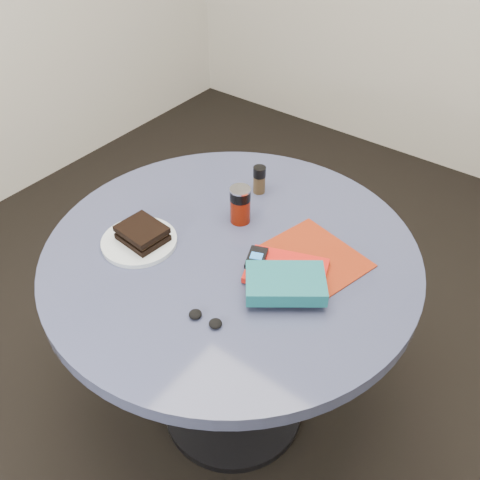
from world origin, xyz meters
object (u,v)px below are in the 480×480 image
Objects in this scene: plate at (139,241)px; headphones at (205,319)px; mp3_player at (256,258)px; sandwich at (142,233)px; table at (232,293)px; red_book at (286,271)px; pepper_grinder at (259,179)px; novel at (285,283)px; magazine at (317,256)px; soda_can at (240,205)px.

headphones is at bearing -18.28° from plate.
headphones is at bearing -86.09° from mp3_player.
plate is at bearing -134.21° from sandwich.
headphones reaches higher than plate.
table is at bearing 173.66° from mp3_player.
sandwich is 0.39m from red_book.
mp3_player is 0.22m from headphones.
table is 11.29× the size of headphones.
novel is at bearing -46.36° from pepper_grinder.
pepper_grinder reaches higher than magazine.
sandwich is at bearing 152.60° from novel.
headphones is (0.32, -0.11, 0.00)m from plate.
magazine is at bearing 30.18° from sandwich.
sandwich is 1.47× the size of pepper_grinder.
sandwich reaches higher than plate.
plate is 1.03× the size of red_book.
plate is 0.40m from red_book.
soda_can reaches higher than table.
table is at bearing 129.17° from novel.
red_book is (0.38, 0.14, 0.01)m from plate.
sandwich is at bearing -106.07° from pepper_grinder.
pepper_grinder is 0.33m from mp3_player.
soda_can is 0.25m from red_book.
magazine is 0.11m from red_book.
headphones reaches higher than magazine.
headphones is (0.10, -0.23, 0.17)m from table.
mp3_player is at bearing 174.19° from red_book.
soda_can reaches higher than novel.
novel is (0.04, -0.06, 0.03)m from red_book.
pepper_grinder reaches higher than red_book.
soda_can is 1.25× the size of pepper_grinder.
table is at bearing -69.98° from pepper_grinder.
magazine is (0.41, 0.24, -0.00)m from plate.
red_book is at bearing 75.47° from headphones.
soda_can reaches higher than headphones.
red_book is (0.37, 0.13, -0.02)m from sandwich.
soda_can reaches higher than sandwich.
red_book is 0.08m from novel.
headphones is (0.20, -0.49, -0.04)m from pepper_grinder.
sandwich is 0.28m from soda_can.
novel is at bearing 9.31° from sandwich.
magazine is at bearing 49.87° from mp3_player.
red_book is (0.26, -0.25, -0.03)m from pepper_grinder.
table is 0.31m from sandwich.
table is 0.35m from pepper_grinder.
magazine is at bearing 54.98° from red_book.
pepper_grinder is at bearing 104.99° from soda_can.
sandwich is at bearing 178.55° from red_book.
red_book is (0.17, 0.01, 0.18)m from table.
soda_can is (0.15, 0.23, 0.02)m from sandwich.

